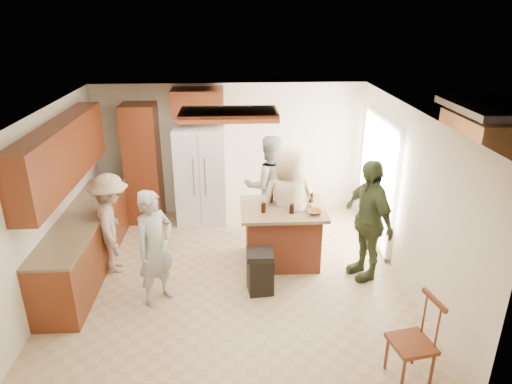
{
  "coord_description": "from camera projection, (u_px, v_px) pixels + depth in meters",
  "views": [
    {
      "loc": [
        0.05,
        -5.8,
        3.76
      ],
      "look_at": [
        0.39,
        0.61,
        1.15
      ],
      "focal_mm": 32.0,
      "sensor_mm": 36.0,
      "label": 1
    }
  ],
  "objects": [
    {
      "name": "person_side_right",
      "position": [
        368.0,
        220.0,
        6.57
      ],
      "size": [
        0.85,
        1.18,
        1.82
      ],
      "primitive_type": "imported",
      "rotation": [
        0.0,
        0.0,
        -1.25
      ],
      "color": "#3A4327",
      "rests_on": "ground"
    },
    {
      "name": "person_counter",
      "position": [
        112.0,
        224.0,
        6.77
      ],
      "size": [
        0.69,
        1.08,
        1.55
      ],
      "primitive_type": "imported",
      "rotation": [
        0.0,
        0.0,
        1.81
      ],
      "color": "#9E846C",
      "rests_on": "ground"
    },
    {
      "name": "person_front_left",
      "position": [
        155.0,
        248.0,
        6.02
      ],
      "size": [
        0.71,
        0.73,
        1.62
      ],
      "primitive_type": "imported",
      "rotation": [
        0.0,
        0.0,
        0.88
      ],
      "color": "#989991",
      "rests_on": "ground"
    },
    {
      "name": "back_wall_units",
      "position": [
        156.0,
        149.0,
        8.23
      ],
      "size": [
        1.8,
        0.6,
        2.45
      ],
      "color": "maroon",
      "rests_on": "ground"
    },
    {
      "name": "person_behind_left",
      "position": [
        269.0,
        185.0,
        7.89
      ],
      "size": [
        0.94,
        0.66,
        1.79
      ],
      "primitive_type": "imported",
      "rotation": [
        0.0,
        0.0,
        3.29
      ],
      "color": "gray",
      "rests_on": "ground"
    },
    {
      "name": "island_items",
      "position": [
        298.0,
        207.0,
        6.85
      ],
      "size": [
        0.9,
        0.61,
        0.15
      ],
      "color": "silver",
      "rests_on": "kitchen_island"
    },
    {
      "name": "spindle_chair",
      "position": [
        413.0,
        343.0,
        4.83
      ],
      "size": [
        0.49,
        0.49,
        0.99
      ],
      "color": "maroon",
      "rests_on": "ground"
    },
    {
      "name": "left_cabinetry",
      "position": [
        78.0,
        213.0,
        6.68
      ],
      "size": [
        0.64,
        3.0,
        2.3
      ],
      "color": "maroon",
      "rests_on": "ground"
    },
    {
      "name": "trash_bin",
      "position": [
        260.0,
        271.0,
        6.39
      ],
      "size": [
        0.38,
        0.38,
        0.63
      ],
      "color": "black",
      "rests_on": "ground"
    },
    {
      "name": "room_shell",
      "position": [
        474.0,
        181.0,
        8.19
      ],
      "size": [
        8.0,
        5.2,
        5.0
      ],
      "color": "tan",
      "rests_on": "ground"
    },
    {
      "name": "refrigerator",
      "position": [
        201.0,
        175.0,
        8.38
      ],
      "size": [
        0.9,
        0.76,
        1.8
      ],
      "color": "white",
      "rests_on": "ground"
    },
    {
      "name": "kitchen_island",
      "position": [
        282.0,
        234.0,
        7.11
      ],
      "size": [
        1.28,
        1.03,
        0.93
      ],
      "color": "#AD4A2C",
      "rests_on": "ground"
    },
    {
      "name": "person_behind_right",
      "position": [
        289.0,
        204.0,
        7.1
      ],
      "size": [
        0.96,
        0.69,
        1.84
      ],
      "primitive_type": "imported",
      "rotation": [
        0.0,
        0.0,
        3.26
      ],
      "color": "tan",
      "rests_on": "ground"
    }
  ]
}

